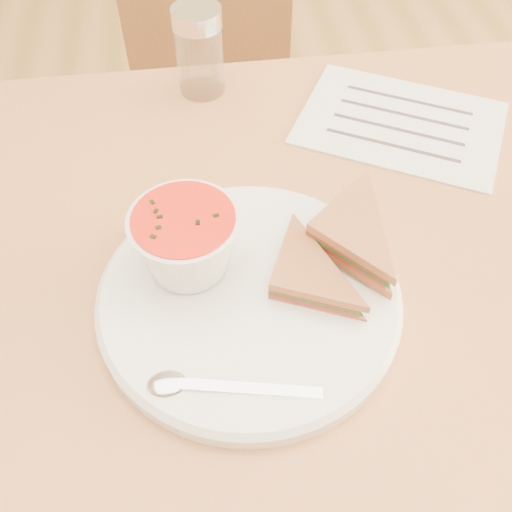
{
  "coord_description": "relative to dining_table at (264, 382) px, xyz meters",
  "views": [
    {
      "loc": [
        -0.07,
        -0.43,
        1.24
      ],
      "look_at": [
        -0.02,
        -0.07,
        0.8
      ],
      "focal_mm": 40.0,
      "sensor_mm": 36.0,
      "label": 1
    }
  ],
  "objects": [
    {
      "name": "plate",
      "position": [
        -0.03,
        -0.09,
        0.38
      ],
      "size": [
        0.33,
        0.33,
        0.02
      ],
      "primitive_type": null,
      "rotation": [
        0.0,
        0.0,
        0.07
      ],
      "color": "white",
      "rests_on": "dining_table"
    },
    {
      "name": "floor",
      "position": [
        0.0,
        0.0,
        -0.38
      ],
      "size": [
        5.0,
        6.0,
        0.01
      ],
      "primitive_type": "cube",
      "color": "olive",
      "rests_on": "ground"
    },
    {
      "name": "sandwich_half_a",
      "position": [
        -0.02,
        -0.11,
        0.41
      ],
      "size": [
        0.13,
        0.13,
        0.03
      ],
      "primitive_type": null,
      "rotation": [
        0.0,
        0.0,
        -0.42
      ],
      "color": "#B66F40",
      "rests_on": "plate"
    },
    {
      "name": "dining_table",
      "position": [
        0.0,
        0.0,
        0.0
      ],
      "size": [
        1.0,
        0.7,
        0.75
      ],
      "primitive_type": null,
      "color": "#96612E",
      "rests_on": "floor"
    },
    {
      "name": "condiment_shaker",
      "position": [
        -0.05,
        0.29,
        0.44
      ],
      "size": [
        0.09,
        0.09,
        0.12
      ],
      "primitive_type": null,
      "rotation": [
        0.0,
        0.0,
        -0.38
      ],
      "color": "silver",
      "rests_on": "dining_table"
    },
    {
      "name": "sandwich_half_b",
      "position": [
        0.03,
        -0.05,
        0.42
      ],
      "size": [
        0.15,
        0.15,
        0.03
      ],
      "primitive_type": null,
      "rotation": [
        0.0,
        0.0,
        -0.86
      ],
      "color": "#B66F40",
      "rests_on": "plate"
    },
    {
      "name": "spoon",
      "position": [
        -0.07,
        -0.2,
        0.4
      ],
      "size": [
        0.19,
        0.07,
        0.01
      ],
      "primitive_type": null,
      "rotation": [
        0.0,
        0.0,
        -0.2
      ],
      "color": "silver",
      "rests_on": "plate"
    },
    {
      "name": "soup_bowl",
      "position": [
        -0.09,
        -0.05,
        0.43
      ],
      "size": [
        0.13,
        0.13,
        0.08
      ],
      "primitive_type": null,
      "rotation": [
        0.0,
        0.0,
        -0.24
      ],
      "color": "white",
      "rests_on": "plate"
    },
    {
      "name": "paper_menu",
      "position": [
        0.21,
        0.17,
        0.38
      ],
      "size": [
        0.33,
        0.3,
        0.0
      ],
      "primitive_type": null,
      "rotation": [
        0.0,
        0.0,
        -0.51
      ],
      "color": "white",
      "rests_on": "dining_table"
    },
    {
      "name": "chair_far",
      "position": [
        -0.06,
        0.53,
        0.02
      ],
      "size": [
        0.43,
        0.43,
        0.79
      ],
      "primitive_type": null,
      "rotation": [
        0.0,
        0.0,
        2.89
      ],
      "color": "brown",
      "rests_on": "floor"
    }
  ]
}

